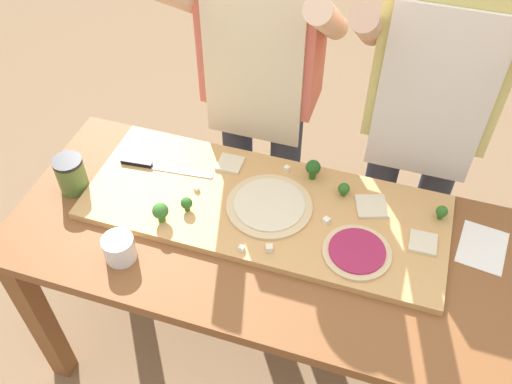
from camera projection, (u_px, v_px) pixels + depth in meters
ground_plane at (261, 355)px, 2.30m from camera, size 8.00×8.00×0.00m
prep_table at (262, 258)px, 1.81m from camera, size 1.59×0.70×0.79m
cutting_board at (264, 207)px, 1.79m from camera, size 1.15×0.45×0.03m
chefs_knife at (153, 166)px, 1.89m from camera, size 0.32×0.05×0.02m
pizza_whole_cheese_artichoke at (269, 205)px, 1.76m from camera, size 0.27×0.27×0.02m
pizza_whole_beet_magenta at (357, 251)px, 1.64m from camera, size 0.21×0.21×0.02m
pizza_slice_far_left at (371, 207)px, 1.76m from camera, size 0.12×0.12×0.01m
pizza_slice_center at (230, 164)px, 1.90m from camera, size 0.08×0.08×0.01m
pizza_slice_near_right at (423, 243)px, 1.66m from camera, size 0.08×0.08×0.01m
broccoli_floret_center_left at (187, 203)px, 1.74m from camera, size 0.04×0.04×0.05m
broccoli_floret_back_mid at (160, 211)px, 1.70m from camera, size 0.05×0.05×0.07m
broccoli_floret_back_left at (344, 189)px, 1.79m from camera, size 0.04×0.04×0.05m
broccoli_floret_front_right at (442, 212)px, 1.72m from camera, size 0.04×0.04×0.05m
broccoli_floret_back_right at (313, 168)px, 1.83m from camera, size 0.05×0.05×0.07m
cheese_crumble_a at (197, 189)px, 1.81m from camera, size 0.02×0.02×0.01m
cheese_crumble_b at (287, 169)px, 1.88m from camera, size 0.02×0.02×0.02m
cheese_crumble_c at (326, 221)px, 1.72m from camera, size 0.03×0.03×0.02m
cheese_crumble_d at (269, 248)px, 1.64m from camera, size 0.03×0.03×0.02m
cheese_crumble_e at (241, 248)px, 1.65m from camera, size 0.02×0.02×0.02m
flour_cup at (120, 249)px, 1.64m from camera, size 0.09×0.09×0.08m
sauce_jar at (71, 175)px, 1.81m from camera, size 0.10×0.10×0.13m
recipe_note at (482, 247)px, 1.69m from camera, size 0.16×0.19×0.00m
cook_left at (261, 74)px, 1.95m from camera, size 0.54×0.39×1.67m
cook_right at (430, 106)px, 1.83m from camera, size 0.54×0.39×1.67m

